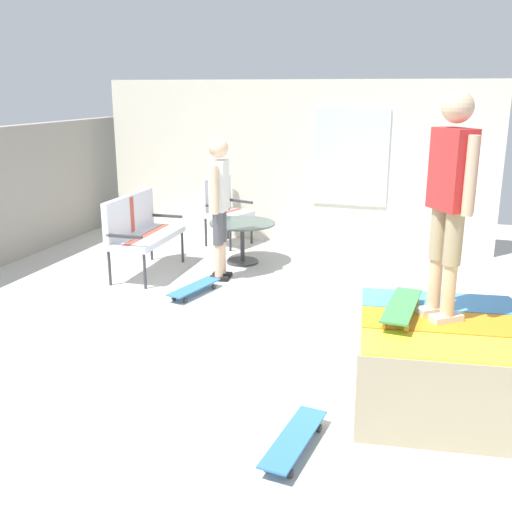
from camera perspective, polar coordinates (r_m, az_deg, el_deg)
The scene contains 11 objects.
ground_plane at distance 5.87m, azimuth -0.94°, elevation -8.15°, with size 12.00×12.00×0.10m, color beige.
house_facade at distance 9.22m, azimuth 3.63°, elevation 8.93°, with size 0.23×6.00×2.45m.
skate_ramp at distance 4.80m, azimuth 17.67°, elevation -9.70°, with size 1.61×2.27×0.66m.
patio_bench at distance 7.79m, azimuth -11.19°, elevation 2.78°, with size 1.27×0.59×1.02m.
patio_chair_near_house at distance 9.10m, azimuth -3.21°, elevation 4.92°, with size 0.76×0.71×1.02m.
patio_table at distance 8.13m, azimuth -1.32°, elevation 2.10°, with size 0.90×0.90×0.57m.
person_watching at distance 7.32m, azimuth -3.54°, elevation 5.58°, with size 0.48×0.26×1.76m.
person_skater at distance 4.49m, azimuth 18.15°, elevation 5.92°, with size 0.40×0.36×1.66m.
skateboard_by_bench at distance 6.99m, azimuth -5.95°, elevation -3.05°, with size 0.82×0.39×0.10m.
skateboard_spare at distance 4.15m, azimuth 3.69°, elevation -17.12°, with size 0.82×0.30×0.10m.
skateboard_on_ramp at distance 4.64m, azimuth 13.82°, elevation -4.72°, with size 0.81×0.26×0.10m.
Camera 1 is at (-5.09, -1.69, 2.34)m, focal length 41.67 mm.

